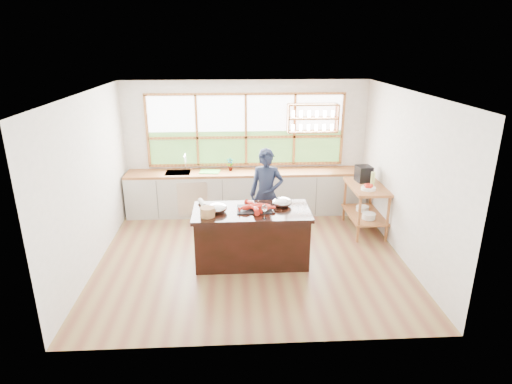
{
  "coord_description": "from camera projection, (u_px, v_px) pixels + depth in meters",
  "views": [
    {
      "loc": [
        -0.28,
        -6.46,
        3.41
      ],
      "look_at": [
        0.09,
        0.15,
        1.08
      ],
      "focal_mm": 30.0,
      "sensor_mm": 36.0,
      "label": 1
    }
  ],
  "objects": [
    {
      "name": "wine_bottle",
      "position": [
        373.0,
        180.0,
        7.72
      ],
      "size": [
        0.09,
        0.09,
        0.3
      ],
      "primitive_type": "cylinder",
      "rotation": [
        0.0,
        0.0,
        -0.32
      ],
      "color": "#B0C767",
      "rests_on": "right_shelf_unit"
    },
    {
      "name": "wicker_basket",
      "position": [
        207.0,
        212.0,
        6.48
      ],
      "size": [
        0.23,
        0.23,
        0.14
      ],
      "primitive_type": "cylinder",
      "color": "tan",
      "rests_on": "island"
    },
    {
      "name": "cutting_board",
      "position": [
        210.0,
        172.0,
        8.71
      ],
      "size": [
        0.44,
        0.35,
        0.01
      ],
      "primitive_type": "cube",
      "rotation": [
        0.0,
        0.0,
        -0.14
      ],
      "color": "green",
      "rests_on": "back_counter"
    },
    {
      "name": "slate_board",
      "position": [
        254.0,
        209.0,
        6.76
      ],
      "size": [
        0.56,
        0.41,
        0.02
      ],
      "primitive_type": "cube",
      "rotation": [
        0.0,
        0.0,
        -0.02
      ],
      "color": "black",
      "rests_on": "island"
    },
    {
      "name": "wine_glass",
      "position": [
        265.0,
        209.0,
        6.37
      ],
      "size": [
        0.08,
        0.08,
        0.22
      ],
      "color": "silver",
      "rests_on": "island"
    },
    {
      "name": "mixing_bowl_left",
      "position": [
        217.0,
        208.0,
        6.66
      ],
      "size": [
        0.31,
        0.31,
        0.15
      ],
      "primitive_type": "ellipsoid",
      "color": "silver",
      "rests_on": "island"
    },
    {
      "name": "room_shell",
      "position": [
        251.0,
        147.0,
        7.13
      ],
      "size": [
        5.02,
        4.52,
        2.71
      ],
      "color": "white",
      "rests_on": "ground_plane"
    },
    {
      "name": "fruit_bowl",
      "position": [
        368.0,
        188.0,
        7.66
      ],
      "size": [
        0.26,
        0.26,
        0.11
      ],
      "color": "white",
      "rests_on": "right_shelf_unit"
    },
    {
      "name": "ground_plane",
      "position": [
        251.0,
        255.0,
        7.23
      ],
      "size": [
        5.0,
        5.0,
        0.0
      ],
      "primitive_type": "plane",
      "color": "olive"
    },
    {
      "name": "espresso_machine",
      "position": [
        364.0,
        174.0,
        8.08
      ],
      "size": [
        0.3,
        0.32,
        0.3
      ],
      "primitive_type": "cube",
      "rotation": [
        0.0,
        0.0,
        0.15
      ],
      "color": "black",
      "rests_on": "right_shelf_unit"
    },
    {
      "name": "right_shelf_unit",
      "position": [
        366.0,
        201.0,
        7.98
      ],
      "size": [
        0.62,
        1.1,
        0.9
      ],
      "color": "#A85832",
      "rests_on": "ground_plane"
    },
    {
      "name": "potted_plant",
      "position": [
        230.0,
        164.0,
        8.75
      ],
      "size": [
        0.16,
        0.12,
        0.28
      ],
      "primitive_type": "imported",
      "rotation": [
        0.0,
        0.0,
        0.13
      ],
      "color": "slate",
      "rests_on": "back_counter"
    },
    {
      "name": "mixing_bowl_right",
      "position": [
        282.0,
        202.0,
        6.89
      ],
      "size": [
        0.32,
        0.32,
        0.15
      ],
      "primitive_type": "ellipsoid",
      "color": "silver",
      "rests_on": "island"
    },
    {
      "name": "parchment_roll",
      "position": [
        202.0,
        203.0,
        6.92
      ],
      "size": [
        0.17,
        0.31,
        0.08
      ],
      "primitive_type": "cylinder",
      "rotation": [
        1.57,
        0.0,
        0.3
      ],
      "color": "silver",
      "rests_on": "island"
    },
    {
      "name": "island",
      "position": [
        252.0,
        236.0,
        6.89
      ],
      "size": [
        1.85,
        0.9,
        0.9
      ],
      "color": "black",
      "rests_on": "ground_plane"
    },
    {
      "name": "cook",
      "position": [
        266.0,
        194.0,
        7.64
      ],
      "size": [
        0.67,
        0.5,
        1.66
      ],
      "primitive_type": "imported",
      "rotation": [
        0.0,
        0.0,
        -0.19
      ],
      "color": "#192037",
      "rests_on": "ground_plane"
    },
    {
      "name": "back_counter",
      "position": [
        246.0,
        192.0,
        8.9
      ],
      "size": [
        4.9,
        0.63,
        0.9
      ],
      "color": "#BAB9AF",
      "rests_on": "ground_plane"
    },
    {
      "name": "lobster_pile",
      "position": [
        256.0,
        207.0,
        6.71
      ],
      "size": [
        0.52,
        0.48,
        0.08
      ],
      "color": "red",
      "rests_on": "slate_board"
    }
  ]
}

